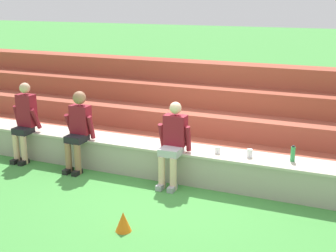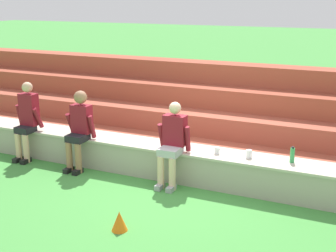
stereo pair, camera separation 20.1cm
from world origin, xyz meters
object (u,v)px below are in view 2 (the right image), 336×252
(plastic_cup_middle, at_px, (249,154))
(sports_cone, at_px, (119,221))
(person_center, at_px, (172,142))
(person_far_left, at_px, (27,119))
(water_bottle_near_right, at_px, (73,127))
(person_left_of_center, at_px, (79,127))
(water_bottle_mid_right, at_px, (292,155))
(plastic_cup_left_end, at_px, (217,150))

(plastic_cup_middle, relative_size, sports_cone, 0.48)
(person_center, bearing_deg, person_far_left, -179.95)
(person_far_left, distance_m, water_bottle_near_right, 0.88)
(person_far_left, distance_m, plastic_cup_middle, 4.15)
(plastic_cup_middle, bearing_deg, person_left_of_center, -173.96)
(person_far_left, relative_size, water_bottle_near_right, 6.87)
(person_center, height_order, sports_cone, person_center)
(person_far_left, distance_m, person_center, 2.96)
(person_left_of_center, xyz_separation_m, sports_cone, (1.79, -1.68, -0.63))
(person_left_of_center, height_order, plastic_cup_middle, person_left_of_center)
(plastic_cup_middle, bearing_deg, water_bottle_near_right, 179.89)
(water_bottle_near_right, distance_m, water_bottle_mid_right, 3.97)
(person_left_of_center, bearing_deg, plastic_cup_left_end, 6.72)
(water_bottle_near_right, xyz_separation_m, plastic_cup_middle, (3.32, -0.01, -0.03))
(person_left_of_center, bearing_deg, person_far_left, 178.78)
(person_left_of_center, relative_size, person_center, 1.03)
(person_left_of_center, height_order, water_bottle_near_right, person_left_of_center)
(water_bottle_mid_right, distance_m, plastic_cup_left_end, 1.17)
(person_far_left, xyz_separation_m, water_bottle_near_right, (0.81, 0.29, -0.13))
(person_left_of_center, bearing_deg, water_bottle_near_right, 139.25)
(person_center, bearing_deg, water_bottle_near_right, 172.27)
(water_bottle_near_right, bearing_deg, person_far_left, -160.17)
(water_bottle_near_right, relative_size, plastic_cup_left_end, 1.95)
(plastic_cup_middle, bearing_deg, plastic_cup_left_end, -177.20)
(water_bottle_mid_right, height_order, sports_cone, water_bottle_mid_right)
(plastic_cup_left_end, bearing_deg, plastic_cup_middle, 2.80)
(person_center, height_order, plastic_cup_left_end, person_center)
(person_left_of_center, relative_size, plastic_cup_left_end, 12.88)
(person_far_left, height_order, sports_cone, person_far_left)
(person_far_left, distance_m, person_left_of_center, 1.18)
(plastic_cup_middle, bearing_deg, sports_cone, -120.33)
(person_left_of_center, height_order, plastic_cup_left_end, person_left_of_center)
(person_far_left, xyz_separation_m, person_left_of_center, (1.18, -0.03, -0.01))
(person_center, bearing_deg, sports_cone, -89.54)
(plastic_cup_middle, xyz_separation_m, sports_cone, (-1.17, -2.00, -0.47))
(person_far_left, distance_m, sports_cone, 3.48)
(person_left_of_center, xyz_separation_m, water_bottle_mid_right, (3.60, 0.38, -0.10))
(person_left_of_center, xyz_separation_m, water_bottle_near_right, (-0.37, 0.32, -0.12))
(water_bottle_mid_right, bearing_deg, sports_cone, -131.32)
(plastic_cup_middle, height_order, sports_cone, plastic_cup_middle)
(person_center, bearing_deg, water_bottle_mid_right, 10.94)
(person_far_left, relative_size, person_left_of_center, 1.04)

